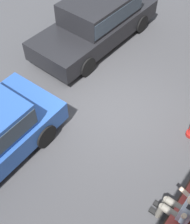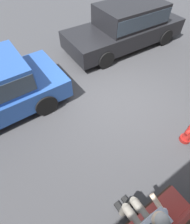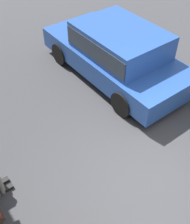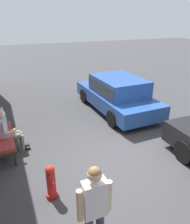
% 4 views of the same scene
% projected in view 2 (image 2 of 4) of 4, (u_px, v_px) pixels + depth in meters
% --- Properties ---
extents(ground_plane, '(60.00, 60.00, 0.00)m').
position_uv_depth(ground_plane, '(117.00, 100.00, 5.19)').
color(ground_plane, '#38383A').
extents(person_on_phone, '(0.73, 0.74, 1.34)m').
position_uv_depth(person_on_phone, '(146.00, 220.00, 2.63)').
color(person_on_phone, '#6B665B').
rests_on(person_on_phone, ground_plane).
extents(parked_car_near, '(4.74, 1.98, 1.51)m').
position_uv_depth(parked_car_near, '(127.00, 25.00, 6.60)').
color(parked_car_near, black).
rests_on(parked_car_near, ground_plane).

